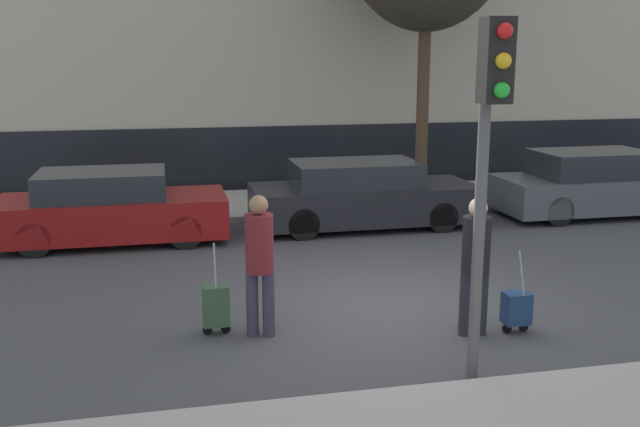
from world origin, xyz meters
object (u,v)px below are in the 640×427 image
parked_car_2 (596,185)px  trolley_right (516,308)px  parked_bicycle (372,183)px  pedestrian_right (476,258)px  pedestrian_left (260,257)px  parked_car_0 (111,209)px  parked_car_1 (361,196)px  traffic_light (489,130)px  trolley_left (216,306)px

parked_car_2 → trolley_right: 7.54m
parked_car_2 → parked_bicycle: parked_car_2 is taller
pedestrian_right → trolley_right: (0.55, -0.06, -0.66)m
pedestrian_left → parked_car_0: bearing=129.2°
parked_car_2 → parked_car_1: bearing=179.9°
pedestrian_left → traffic_light: size_ratio=0.47×
parked_car_0 → parked_bicycle: bearing=21.8°
trolley_left → trolley_right: trolley_left is taller
pedestrian_left → trolley_right: size_ratio=1.66×
parked_car_1 → parked_bicycle: (0.84, 2.09, -0.14)m
trolley_left → pedestrian_right: size_ratio=0.68×
parked_car_1 → pedestrian_left: size_ratio=2.53×
parked_car_0 → parked_car_1: bearing=1.9°
trolley_left → parked_bicycle: (4.10, 7.13, 0.12)m
pedestrian_left → trolley_left: bearing=-179.9°
parked_car_0 → traffic_light: bearing=-59.1°
parked_car_1 → pedestrian_right: (-0.20, -5.73, 0.34)m
pedestrian_left → trolley_left: pedestrian_left is taller
trolley_left → pedestrian_right: bearing=-12.7°
parked_bicycle → parked_car_2: bearing=-25.8°
pedestrian_right → trolley_left: bearing=-7.0°
traffic_light → parked_car_0: bearing=120.9°
parked_car_0 → pedestrian_right: (4.59, -5.57, 0.34)m
trolley_right → traffic_light: (-1.06, -1.19, 2.33)m
parked_bicycle → trolley_right: bearing=-93.5°
trolley_left → trolley_right: size_ratio=1.10×
parked_bicycle → pedestrian_left: bearing=-116.1°
traffic_light → parked_bicycle: size_ratio=2.09×
trolley_right → parked_bicycle: 7.89m
parked_car_2 → trolley_right: parked_car_2 is taller
parked_car_1 → parked_car_0: bearing=-178.1°
trolley_left → parked_bicycle: 8.22m
trolley_left → parked_car_2: bearing=30.8°
parked_car_0 → parked_car_2: parked_car_2 is taller
trolley_left → trolley_right: 3.69m
traffic_light → trolley_right: bearing=48.3°
parked_car_2 → pedestrian_left: bearing=-146.8°
parked_car_2 → traffic_light: 9.34m
parked_car_0 → parked_bicycle: (5.62, 2.25, -0.13)m
trolley_right → parked_bicycle: bearing=86.5°
parked_car_1 → traffic_light: size_ratio=1.19×
traffic_light → parked_bicycle: (1.55, 9.06, -2.15)m
parked_car_2 → trolley_left: bearing=-149.2°
parked_car_1 → parked_car_2: bearing=-0.1°
parked_car_1 → parked_bicycle: parked_car_1 is taller
trolley_right → parked_car_1: bearing=93.5°
parked_car_2 → traffic_light: (-5.90, -6.96, 1.99)m
trolley_left → parked_car_1: bearing=57.1°
parked_car_2 → pedestrian_left: 9.48m
parked_car_1 → trolley_right: size_ratio=4.20×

